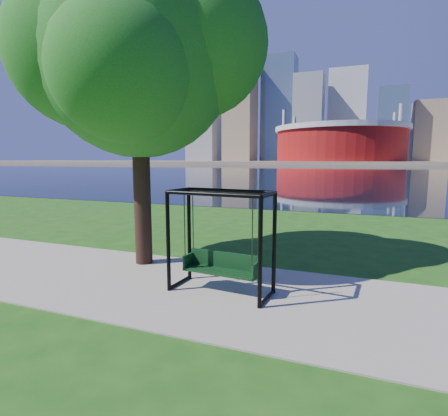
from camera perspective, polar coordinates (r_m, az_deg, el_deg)
The scene contains 8 objects.
ground at distance 8.04m, azimuth 0.64°, elevation -12.48°, with size 900.00×900.00×0.00m, color #1E5114.
path at distance 7.60m, azimuth -0.71°, elevation -13.60°, with size 120.00×4.00×0.03m, color #9E937F.
river at distance 109.13m, azimuth 19.78°, elevation 5.91°, with size 900.00×180.00×0.02m, color black.
far_bank at distance 313.08m, azimuth 20.74°, elevation 7.00°, with size 900.00×228.00×2.00m, color #937F60.
stadium at distance 242.66m, azimuth 18.35°, elevation 10.14°, with size 83.00×83.00×32.00m.
skyline at distance 328.20m, azimuth 20.30°, elevation 13.15°, with size 392.00×66.00×96.50m.
swing at distance 7.31m, azimuth -0.46°, elevation -5.91°, with size 2.20×1.10×2.18m.
park_tree at distance 9.88m, azimuth -13.98°, elevation 23.09°, with size 6.29×5.68×7.82m.
Camera 1 is at (2.63, -7.06, 2.79)m, focal length 28.00 mm.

